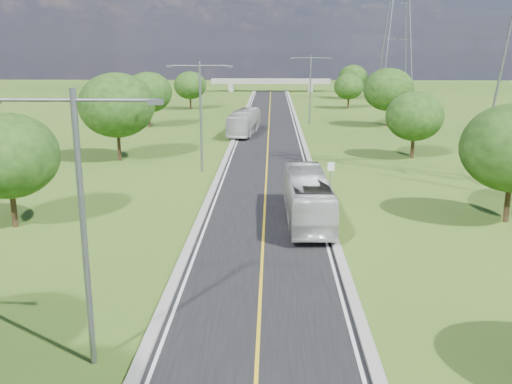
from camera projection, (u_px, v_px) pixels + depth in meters
ground at (268, 145)px, 67.26m from camera, size 260.00×260.00×0.00m
road at (268, 136)px, 73.06m from camera, size 8.00×150.00×0.06m
curb_left at (235, 136)px, 73.16m from camera, size 0.50×150.00×0.22m
curb_right at (301, 136)px, 72.92m from camera, size 0.50×150.00×0.22m
speed_limit_sign at (331, 171)px, 45.41m from camera, size 0.55×0.09×2.40m
overpass at (271, 82)px, 144.11m from camera, size 30.00×3.00×3.20m
streetlight_near_left at (82, 208)px, 19.48m from camera, size 5.90×0.25×10.00m
streetlight_mid_left at (200, 107)px, 51.43m from camera, size 5.90×0.25×10.00m
streetlight_far_right at (310, 84)px, 83.04m from camera, size 5.90×0.25×10.00m
power_tower_far at (398, 32)px, 116.29m from camera, size 9.00×6.40×28.00m
tree_lb at (8, 156)px, 35.57m from camera, size 6.30×6.30×7.33m
tree_lc at (117, 105)px, 56.61m from camera, size 7.56×7.56×8.79m
tree_ld at (148, 92)px, 80.05m from camera, size 6.72×6.72×7.82m
tree_le at (190, 85)px, 103.37m from camera, size 5.88×5.88×6.84m
tree_rc at (415, 116)px, 58.02m from camera, size 5.88×5.88×6.84m
tree_rd at (389, 90)px, 80.96m from camera, size 7.14×7.14×8.30m
tree_re at (349, 87)px, 104.58m from camera, size 5.46×5.46×6.35m
tree_rf at (353, 77)px, 123.69m from camera, size 6.30×6.30×7.33m
bus_outbound at (307, 197)px, 37.49m from camera, size 2.91×11.38×3.15m
bus_inbound at (244, 122)px, 74.16m from camera, size 4.03×11.61×3.17m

